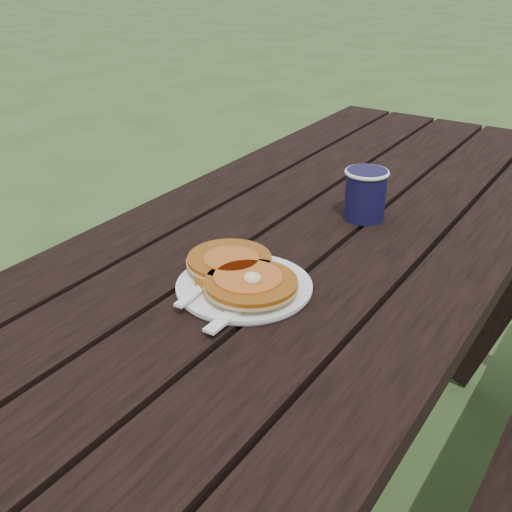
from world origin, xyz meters
The scene contains 7 objects.
ground centered at (0.00, 0.00, 0.00)m, with size 60.00×60.00×0.00m, color #344A1F.
picnic_table centered at (0.00, 0.00, 0.37)m, with size 1.36×1.80×0.75m.
plate centered at (0.02, -0.33, 0.76)m, with size 0.22×0.22×0.01m, color white.
pancake_stack centered at (0.01, -0.33, 0.77)m, with size 0.23×0.20×0.04m.
knife centered at (0.06, -0.39, 0.76)m, with size 0.02×0.18×0.01m, color white.
fork centered at (-0.02, -0.40, 0.77)m, with size 0.03×0.16×0.01m, color white, non-canonical shape.
coffee_cup centered at (0.06, 0.05, 0.81)m, with size 0.09×0.09×0.10m.
Camera 1 is at (0.54, -1.10, 1.29)m, focal length 45.00 mm.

